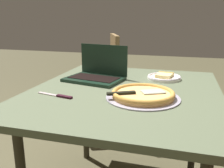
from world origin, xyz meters
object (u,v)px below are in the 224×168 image
object	(u,v)px
laptop	(97,73)
pizza_plate	(164,77)
pizza_tray	(143,95)
table_knife	(58,96)
dining_table	(125,101)
chair_far	(103,78)

from	to	relation	value
laptop	pizza_plate	size ratio (longest dim) A/B	1.81
pizza_tray	table_knife	size ratio (longest dim) A/B	1.73
dining_table	chair_far	bearing A→B (deg)	24.67
laptop	pizza_tray	xyz separation A→B (m)	(-0.29, -0.34, -0.02)
table_knife	pizza_plate	bearing A→B (deg)	-43.42
laptop	table_knife	distance (m)	0.39
table_knife	chair_far	bearing A→B (deg)	6.61
pizza_plate	table_knife	world-z (taller)	pizza_plate
laptop	pizza_plate	xyz separation A→B (m)	(0.12, -0.41, -0.03)
pizza_tray	dining_table	bearing A→B (deg)	43.51
laptop	pizza_tray	bearing A→B (deg)	-131.14
pizza_tray	chair_far	distance (m)	1.19
laptop	pizza_tray	size ratio (longest dim) A/B	1.06
dining_table	pizza_plate	xyz separation A→B (m)	(0.30, -0.19, 0.08)
pizza_plate	pizza_tray	bearing A→B (deg)	170.64
chair_far	table_knife	bearing A→B (deg)	-173.39
pizza_tray	table_knife	xyz separation A→B (m)	(-0.09, 0.41, -0.02)
pizza_plate	table_knife	xyz separation A→B (m)	(-0.51, 0.48, -0.01)
pizza_plate	chair_far	distance (m)	0.89
pizza_tray	table_knife	bearing A→B (deg)	101.88
pizza_plate	laptop	bearing A→B (deg)	107.07
pizza_tray	chair_far	size ratio (longest dim) A/B	0.38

